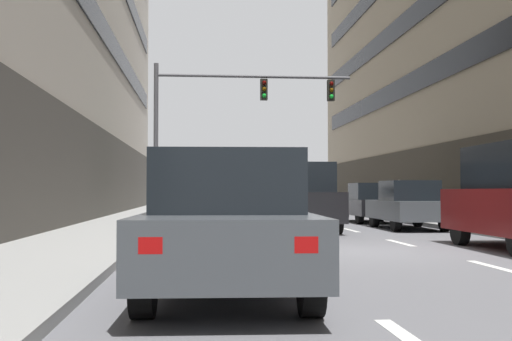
{
  "coord_description": "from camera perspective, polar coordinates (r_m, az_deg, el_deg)",
  "views": [
    {
      "loc": [
        -3.28,
        -13.07,
        1.24
      ],
      "look_at": [
        -0.58,
        17.35,
        2.23
      ],
      "focal_mm": 45.09,
      "sensor_mm": 36.0,
      "label": 1
    }
  ],
  "objects": [
    {
      "name": "pedestrian_1",
      "position": [
        30.72,
        12.57,
        -2.1
      ],
      "size": [
        0.37,
        0.43,
        1.64
      ],
      "color": "brown",
      "rests_on": "sidewalk_right"
    },
    {
      "name": "car_driving_0",
      "position": [
        7.66,
        -2.61,
        -4.89
      ],
      "size": [
        2.04,
        4.57,
        1.69
      ],
      "color": "black",
      "rests_on": "ground"
    },
    {
      "name": "lane_stripe_l1_s4",
      "position": [
        15.22,
        1.57,
        -6.5
      ],
      "size": [
        0.16,
        2.0,
        0.01
      ],
      "primitive_type": "cube",
      "color": "silver",
      "rests_on": "ground"
    },
    {
      "name": "lane_stripe_l1_s10",
      "position": [
        45.12,
        -2.84,
        -3.42
      ],
      "size": [
        0.16,
        2.0,
        0.01
      ],
      "primitive_type": "cube",
      "color": "silver",
      "rests_on": "ground"
    },
    {
      "name": "lane_stripe_l1_s3",
      "position": [
        10.3,
        4.83,
        -8.73
      ],
      "size": [
        0.16,
        2.0,
        0.01
      ],
      "primitive_type": "cube",
      "color": "silver",
      "rests_on": "ground"
    },
    {
      "name": "lane_stripe_l1_s5",
      "position": [
        20.19,
        -0.07,
        -5.36
      ],
      "size": [
        0.16,
        2.0,
        0.01
      ],
      "primitive_type": "cube",
      "color": "silver",
      "rests_on": "ground"
    },
    {
      "name": "lane_stripe_l2_s4",
      "position": [
        15.87,
        12.66,
        -6.27
      ],
      "size": [
        0.16,
        2.0,
        0.01
      ],
      "primitive_type": "cube",
      "color": "silver",
      "rests_on": "ground"
    },
    {
      "name": "lane_stripe_l2_s10",
      "position": [
        45.35,
        1.02,
        -3.42
      ],
      "size": [
        0.16,
        2.0,
        0.01
      ],
      "primitive_type": "cube",
      "color": "silver",
      "rests_on": "ground"
    },
    {
      "name": "lane_stripe_l2_s8",
      "position": [
        35.42,
        2.74,
        -3.85
      ],
      "size": [
        0.16,
        2.0,
        0.01
      ],
      "primitive_type": "cube",
      "color": "silver",
      "rests_on": "ground"
    },
    {
      "name": "traffic_signal_0",
      "position": [
        25.62,
        -2.74,
        5.49
      ],
      "size": [
        7.85,
        0.35,
        6.14
      ],
      "color": "#4C4C51",
      "rests_on": "sidewalk_left"
    },
    {
      "name": "lane_stripe_l2_s7",
      "position": [
        30.48,
        4.02,
        -4.17
      ],
      "size": [
        0.16,
        2.0,
        0.01
      ],
      "primitive_type": "cube",
      "color": "silver",
      "rests_on": "ground"
    },
    {
      "name": "ground_plane",
      "position": [
        13.53,
        9.05,
        -7.08
      ],
      "size": [
        120.0,
        120.0,
        0.0
      ],
      "primitive_type": "plane",
      "color": "slate"
    },
    {
      "name": "lane_stripe_l1_s9",
      "position": [
        40.13,
        -2.56,
        -3.62
      ],
      "size": [
        0.16,
        2.0,
        0.01
      ],
      "primitive_type": "cube",
      "color": "silver",
      "rests_on": "ground"
    },
    {
      "name": "lane_stripe_l2_s9",
      "position": [
        40.38,
        1.78,
        -3.61
      ],
      "size": [
        0.16,
        2.0,
        0.01
      ],
      "primitive_type": "cube",
      "color": "silver",
      "rests_on": "ground"
    },
    {
      "name": "car_driving_1",
      "position": [
        40.72,
        -4.91,
        -2.51
      ],
      "size": [
        1.8,
        4.2,
        1.57
      ],
      "color": "black",
      "rests_on": "ground"
    },
    {
      "name": "lane_stripe_l2_s6",
      "position": [
        25.56,
        5.8,
        -4.61
      ],
      "size": [
        0.16,
        2.0,
        0.01
      ],
      "primitive_type": "cube",
      "color": "silver",
      "rests_on": "ground"
    },
    {
      "name": "car_parked_3",
      "position": [
        25.95,
        10.16,
        -2.86
      ],
      "size": [
        1.79,
        4.19,
        1.56
      ],
      "color": "black",
      "rests_on": "ground"
    },
    {
      "name": "car_driving_2",
      "position": [
        28.96,
        -4.68,
        -2.61
      ],
      "size": [
        2.04,
        4.66,
        1.73
      ],
      "color": "black",
      "rests_on": "ground"
    },
    {
      "name": "car_driving_3",
      "position": [
        19.96,
        4.16,
        -2.4
      ],
      "size": [
        1.89,
        4.37,
        2.1
      ],
      "color": "black",
      "rests_on": "ground"
    },
    {
      "name": "lane_stripe_l2_s5",
      "position": [
        20.68,
        8.42,
        -5.26
      ],
      "size": [
        0.16,
        2.0,
        0.01
      ],
      "primitive_type": "cube",
      "color": "silver",
      "rests_on": "ground"
    },
    {
      "name": "lane_stripe_l1_s8",
      "position": [
        35.14,
        -2.21,
        -3.87
      ],
      "size": [
        0.16,
        2.0,
        0.01
      ],
      "primitive_type": "cube",
      "color": "silver",
      "rests_on": "ground"
    },
    {
      "name": "lane_stripe_l1_s7",
      "position": [
        30.15,
        -1.73,
        -4.2
      ],
      "size": [
        0.16,
        2.0,
        0.01
      ],
      "primitive_type": "cube",
      "color": "silver",
      "rests_on": "ground"
    },
    {
      "name": "pedestrian_0",
      "position": [
        19.33,
        20.59,
        -2.12
      ],
      "size": [
        0.34,
        0.48,
        1.67
      ],
      "color": "black",
      "rests_on": "sidewalk_right"
    },
    {
      "name": "lane_stripe_l2_s3",
      "position": [
        11.23,
        20.52,
        -8.04
      ],
      "size": [
        0.16,
        2.0,
        0.01
      ],
      "primitive_type": "cube",
      "color": "silver",
      "rests_on": "ground"
    },
    {
      "name": "lane_stripe_l1_s6",
      "position": [
        25.16,
        -1.07,
        -4.67
      ],
      "size": [
        0.16,
        2.0,
        0.01
      ],
      "primitive_type": "cube",
      "color": "silver",
      "rests_on": "ground"
    },
    {
      "name": "sidewalk_left",
      "position": [
        13.41,
        -17.02,
        -6.77
      ],
      "size": [
        2.91,
        80.0,
        0.14
      ],
      "primitive_type": "cube",
      "color": "gray",
      "rests_on": "ground"
    },
    {
      "name": "car_parked_2",
      "position": [
        21.61,
        13.31,
        -3.02
      ],
      "size": [
        1.84,
        4.25,
        1.58
      ],
      "color": "black",
      "rests_on": "ground"
    }
  ]
}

